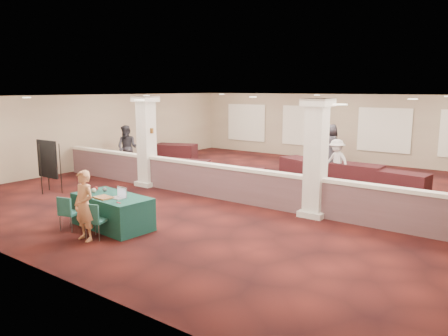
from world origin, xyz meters
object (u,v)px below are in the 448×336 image
Objects in this scene: far_table_back_center at (303,168)px; attendee_d at (331,146)px; conf_chair_side at (68,210)px; far_table_front_right at (404,182)px; far_table_back_right at (357,174)px; far_table_front_center at (241,177)px; easel_board at (47,160)px; near_table at (112,211)px; far_table_front_left at (186,169)px; far_table_back_left at (176,152)px; attendee_a at (127,148)px; conf_chair_main at (94,218)px; woman at (84,206)px; attendee_b at (336,161)px.

far_table_back_center is 2.91m from attendee_d.
far_table_front_right is at bearing 44.46° from conf_chair_side.
far_table_front_center is at bearing -139.43° from far_table_back_right.
far_table_front_right is (9.53, 7.27, -0.80)m from easel_board.
far_table_front_left is at bearing 118.67° from near_table.
easel_board is at bearing 170.65° from near_table.
far_table_back_left is 3.11m from attendee_a.
far_table_back_left is at bearing 153.82° from far_table_front_center.
far_table_front_center is at bearing -152.50° from far_table_front_right.
conf_chair_main is 5.45m from easel_board.
far_table_back_left is (-10.70, 0.26, 0.07)m from far_table_front_right.
far_table_back_right is (3.84, 9.45, -0.14)m from conf_chair_side.
woman is 9.68m from attendee_b.
far_table_back_right reaches higher than far_table_front_right.
attendee_d is (0.96, 11.47, 0.55)m from near_table.
attendee_d is (-3.92, 3.05, 0.63)m from far_table_front_right.
conf_chair_side is 6.71m from far_table_front_center.
far_table_front_right is (4.94, 2.57, -0.00)m from far_table_front_center.
conf_chair_side is at bearing -120.94° from far_table_front_right.
attendee_b is at bearing 56.71° from conf_chair_side.
conf_chair_main reaches higher than far_table_front_left.
far_table_back_center is at bearing 68.65° from far_table_front_center.
easel_board is 1.09× the size of attendee_b.
near_table is at bearing 97.87° from conf_chair_main.
easel_board is 1.01× the size of far_table_front_left.
far_table_front_left reaches higher than far_table_front_center.
near_table reaches higher than far_table_back_right.
far_table_back_center is at bearing 87.78° from near_table.
near_table is 8.78m from attendee_b.
far_table_back_right is (7.82, 7.47, -0.76)m from easel_board.
conf_chair_side is 0.47× the size of far_table_back_center.
easel_board is 0.91× the size of far_table_back_left.
near_table is at bearing -56.15° from far_table_back_left.
conf_chair_main is 7.19m from far_table_front_left.
attendee_d is at bearing 127.86° from far_table_back_right.
attendee_a is at bearing -165.34° from far_table_front_right.
near_table is 1.19× the size of easel_board.
near_table is 9.19m from far_table_back_right.
woman is at bearing -24.50° from easel_board.
near_table is 1.30× the size of attendee_b.
far_table_front_center is (0.60, 6.68, -0.18)m from conf_chair_side.
attendee_b is (2.21, 9.42, -0.01)m from woman.
far_table_front_center is (-0.32, 6.85, -0.49)m from woman.
conf_chair_side is 8.27m from attendee_a.
conf_chair_main is 10.29m from far_table_front_right.
easel_board is at bearing 141.68° from conf_chair_main.
far_table_front_right is 0.89× the size of far_table_back_center.
far_table_front_center is at bearing -111.35° from far_table_back_center.
attendee_d reaches higher than far_table_back_center.
woman is at bearing -87.32° from far_table_front_center.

